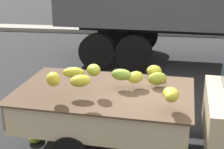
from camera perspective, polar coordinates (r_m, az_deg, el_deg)
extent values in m
plane|color=#28282B|center=(6.29, 8.94, -11.91)|extent=(220.00, 220.00, 0.00)
cube|color=gray|center=(15.03, 8.61, 7.03)|extent=(80.00, 0.80, 0.16)
cube|color=#CCB793|center=(5.97, -1.26, -7.13)|extent=(2.98, 1.99, 0.08)
cube|color=#CCB793|center=(6.64, 0.47, -1.86)|extent=(2.84, 0.27, 0.44)
cube|color=#CCB793|center=(5.11, -3.58, -8.74)|extent=(2.84, 0.27, 0.44)
cube|color=#CCB793|center=(5.72, 12.53, -5.98)|extent=(0.19, 1.78, 0.44)
cube|color=#CCB793|center=(6.31, -13.74, -3.60)|extent=(0.19, 1.78, 0.44)
cube|color=#B21914|center=(6.68, 0.52, -2.09)|extent=(2.72, 0.22, 0.07)
cube|color=brown|center=(5.77, -1.30, -2.77)|extent=(3.10, 2.12, 0.03)
ellipsoid|color=#96A22B|center=(5.52, -3.08, 0.76)|extent=(0.28, 0.32, 0.19)
ellipsoid|color=gold|center=(4.96, 9.99, -3.47)|extent=(0.28, 0.35, 0.18)
ellipsoid|color=gold|center=(5.34, -9.81, -0.77)|extent=(0.29, 0.32, 0.22)
ellipsoid|color=olive|center=(5.91, 7.60, -0.67)|extent=(0.38, 0.29, 0.22)
ellipsoid|color=gold|center=(5.04, 9.77, -3.18)|extent=(0.30, 0.36, 0.18)
ellipsoid|color=#AAA829|center=(6.31, 7.06, 0.64)|extent=(0.32, 0.30, 0.20)
ellipsoid|color=gold|center=(5.82, 3.93, -0.46)|extent=(0.35, 0.35, 0.20)
ellipsoid|color=gold|center=(5.08, -5.31, -1.05)|extent=(0.39, 0.36, 0.18)
ellipsoid|color=olive|center=(5.76, 1.57, -0.03)|extent=(0.37, 0.24, 0.20)
ellipsoid|color=gold|center=(5.52, -6.44, 0.36)|extent=(0.37, 0.25, 0.17)
cylinder|color=black|center=(6.91, -2.29, -5.68)|extent=(0.65, 0.25, 0.64)
cylinder|color=black|center=(12.21, 5.13, 6.53)|extent=(1.09, 0.36, 1.08)
cylinder|color=black|center=(9.90, 3.62, 3.51)|extent=(1.09, 0.36, 1.08)
cylinder|color=black|center=(12.37, 0.11, 6.77)|extent=(1.09, 0.36, 1.08)
cylinder|color=black|center=(10.09, -2.48, 3.83)|extent=(1.09, 0.36, 1.08)
ellipsoid|color=olive|center=(6.51, -12.58, -10.16)|extent=(0.30, 0.37, 0.17)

